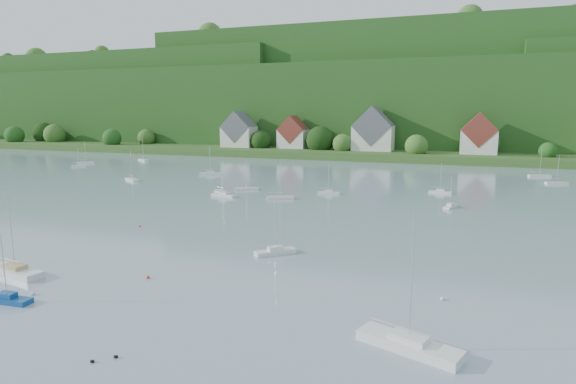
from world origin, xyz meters
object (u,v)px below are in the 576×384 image
Objects in this scene: near_sailboat_1 at (7,298)px; near_sailboat_4 at (409,344)px; near_sailboat_2 at (15,271)px; near_sailboat_3 at (275,251)px.

near_sailboat_4 is at bearing 1.99° from near_sailboat_1.
near_sailboat_1 is 8.91m from near_sailboat_2.
near_sailboat_1 is 39.17m from near_sailboat_4.
near_sailboat_2 reaches higher than near_sailboat_3.
near_sailboat_2 is 31.36m from near_sailboat_3.
near_sailboat_3 is (19.25, 24.51, 0.01)m from near_sailboat_1.
near_sailboat_4 is (38.98, 3.89, 0.13)m from near_sailboat_1.
near_sailboat_2 reaches higher than near_sailboat_1.
near_sailboat_2 is 0.93× the size of near_sailboat_4.
near_sailboat_2 is at bearing -163.76° from near_sailboat_4.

